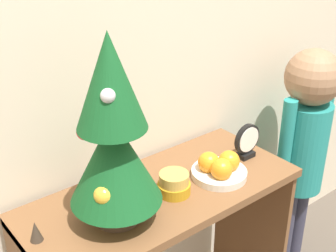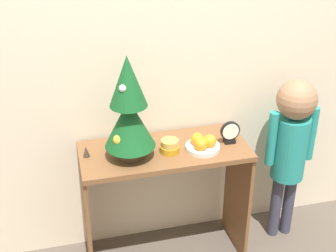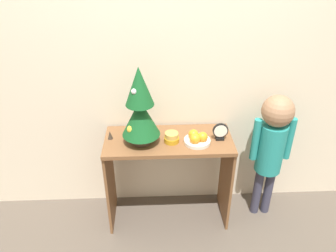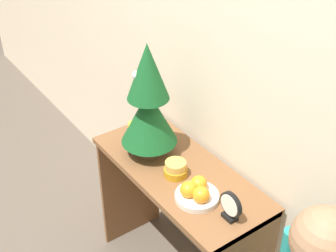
% 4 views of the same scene
% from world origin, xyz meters
% --- Properties ---
extents(back_wall, '(7.00, 0.05, 2.50)m').
position_xyz_m(back_wall, '(0.00, 0.46, 1.25)').
color(back_wall, beige).
rests_on(back_wall, ground_plane).
extents(console_table, '(0.95, 0.42, 0.77)m').
position_xyz_m(console_table, '(0.00, 0.21, 0.57)').
color(console_table, brown).
rests_on(console_table, ground_plane).
extents(mini_tree, '(0.27, 0.27, 0.58)m').
position_xyz_m(mini_tree, '(-0.20, 0.17, 1.05)').
color(mini_tree, '#4C3828').
rests_on(mini_tree, console_table).
extents(fruit_bowl, '(0.19, 0.19, 0.09)m').
position_xyz_m(fruit_bowl, '(0.20, 0.15, 0.81)').
color(fruit_bowl, silver).
rests_on(fruit_bowl, console_table).
extents(singing_bowl, '(0.11, 0.11, 0.07)m').
position_xyz_m(singing_bowl, '(0.02, 0.17, 0.81)').
color(singing_bowl, '#B78419').
rests_on(singing_bowl, console_table).
extents(desk_clock, '(0.11, 0.04, 0.13)m').
position_xyz_m(desk_clock, '(0.38, 0.19, 0.84)').
color(desk_clock, black).
rests_on(desk_clock, console_table).
extents(figurine, '(0.04, 0.04, 0.06)m').
position_xyz_m(figurine, '(-0.43, 0.23, 0.80)').
color(figurine, '#382D23').
rests_on(figurine, console_table).
extents(child_figure, '(0.32, 0.24, 1.10)m').
position_xyz_m(child_figure, '(0.79, 0.22, 0.73)').
color(child_figure, '#38384C').
rests_on(child_figure, ground_plane).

